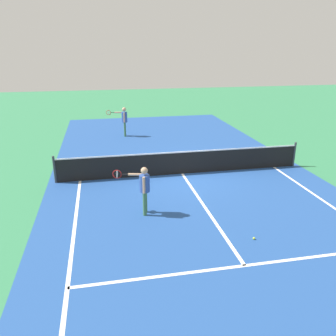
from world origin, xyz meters
The scene contains 9 objects.
ground_plane centered at (0.00, 0.00, 0.00)m, with size 60.00×60.00×0.00m, color #337F51.
court_surface_inbounds centered at (0.00, 0.00, 0.00)m, with size 10.62×24.40×0.00m, color #234C93.
line_sideline_left centered at (-4.11, -5.95, 0.00)m, with size 0.10×11.89×0.01m, color white.
line_service_near centered at (0.00, -6.40, 0.00)m, with size 8.22×0.10×0.01m, color white.
line_center_service centered at (0.00, -3.20, 0.00)m, with size 0.10×6.40×0.01m, color white.
net centered at (0.00, 0.00, 0.49)m, with size 10.11×0.09×1.07m.
player_near centered at (-2.00, -3.23, 0.95)m, with size 1.10×0.70×1.54m.
player_far centered at (-1.84, 6.79, 1.05)m, with size 1.19×0.61×1.68m.
tennis_ball_mid_court centered at (0.72, -5.34, 0.03)m, with size 0.07×0.07×0.07m, color #CCE033.
Camera 1 is at (-3.15, -12.80, 4.95)m, focal length 36.39 mm.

